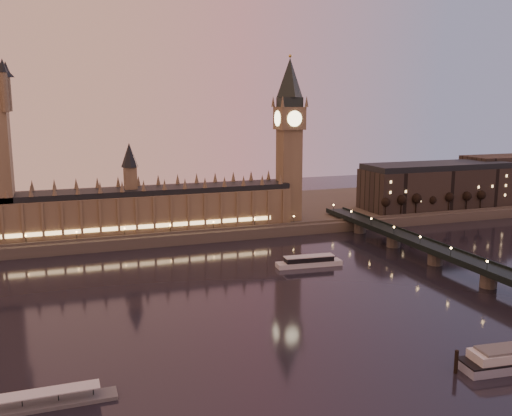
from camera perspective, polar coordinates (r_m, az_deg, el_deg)
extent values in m
plane|color=black|center=(244.43, 2.48, -8.86)|extent=(700.00, 700.00, 0.00)
cube|color=#423D35|center=(403.83, -2.30, -0.60)|extent=(560.00, 130.00, 6.00)
cube|color=brown|center=(343.93, -11.33, -0.39)|extent=(180.00, 26.00, 22.00)
cube|color=black|center=(341.79, -11.41, 1.68)|extent=(180.00, 22.00, 3.20)
cube|color=#FFCC7F|center=(332.03, -10.96, -1.83)|extent=(153.00, 0.25, 2.20)
cube|color=brown|center=(365.87, 3.31, 3.30)|extent=(13.00, 13.00, 58.00)
cube|color=brown|center=(363.07, 3.37, 8.95)|extent=(16.00, 16.00, 14.00)
cylinder|color=#FFEAA5|center=(355.54, 3.88, 8.91)|extent=(9.60, 0.35, 9.60)
cylinder|color=#FFEAA5|center=(359.98, 2.15, 8.94)|extent=(0.35, 9.60, 9.60)
cube|color=black|center=(362.92, 3.39, 10.53)|extent=(13.00, 13.00, 6.00)
cone|color=black|center=(363.21, 3.41, 12.89)|extent=(17.68, 17.68, 24.00)
sphere|color=gold|center=(363.96, 3.44, 14.94)|extent=(2.00, 2.00, 2.00)
cube|color=black|center=(287.89, 19.80, -4.81)|extent=(13.00, 260.00, 2.00)
cube|color=black|center=(283.65, 18.83, -4.66)|extent=(0.60, 260.00, 1.00)
cube|color=black|center=(291.47, 20.79, -4.38)|extent=(0.60, 260.00, 1.00)
cube|color=black|center=(431.98, 17.57, 1.94)|extent=(110.00, 36.00, 28.00)
cube|color=black|center=(430.00, 17.69, 4.05)|extent=(108.00, 34.00, 4.00)
cube|color=black|center=(485.44, 23.37, 2.83)|extent=(60.00, 30.00, 34.00)
cylinder|color=black|center=(388.34, 12.67, -0.15)|extent=(0.70, 0.70, 9.27)
sphere|color=black|center=(387.48, 12.70, 0.55)|extent=(6.18, 6.18, 6.18)
cylinder|color=black|center=(395.51, 14.31, -0.03)|extent=(0.70, 0.70, 9.27)
sphere|color=black|center=(394.67, 14.34, 0.66)|extent=(6.18, 6.18, 6.18)
cylinder|color=black|center=(403.00, 15.89, 0.08)|extent=(0.70, 0.70, 9.27)
sphere|color=black|center=(402.18, 15.92, 0.76)|extent=(6.18, 6.18, 6.18)
cylinder|color=black|center=(410.79, 17.41, 0.20)|extent=(0.70, 0.70, 9.27)
sphere|color=black|center=(409.98, 17.45, 0.86)|extent=(6.18, 6.18, 6.18)
cylinder|color=black|center=(418.86, 18.87, 0.30)|extent=(0.70, 0.70, 9.27)
sphere|color=black|center=(418.07, 18.91, 0.96)|extent=(6.18, 6.18, 6.18)
cylinder|color=black|center=(427.19, 20.28, 0.41)|extent=(0.70, 0.70, 9.27)
sphere|color=black|center=(426.41, 20.32, 1.05)|extent=(6.18, 6.18, 6.18)
cylinder|color=black|center=(435.77, 21.63, 0.51)|extent=(0.70, 0.70, 9.27)
sphere|color=black|center=(435.01, 21.68, 1.14)|extent=(6.18, 6.18, 6.18)
cube|color=silver|center=(288.71, 5.32, -5.56)|extent=(33.83, 9.87, 2.45)
cube|color=black|center=(288.04, 5.33, -5.10)|extent=(25.08, 7.88, 2.45)
cube|color=silver|center=(287.65, 5.33, -4.82)|extent=(25.77, 8.23, 0.44)
cylinder|color=black|center=(189.20, 19.39, -14.30)|extent=(1.18, 1.18, 7.29)
cube|color=#595B5E|center=(173.15, -20.40, -17.95)|extent=(38.54, 6.42, 1.10)
cube|color=silver|center=(171.52, -20.80, -16.90)|extent=(31.20, 5.51, 0.28)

